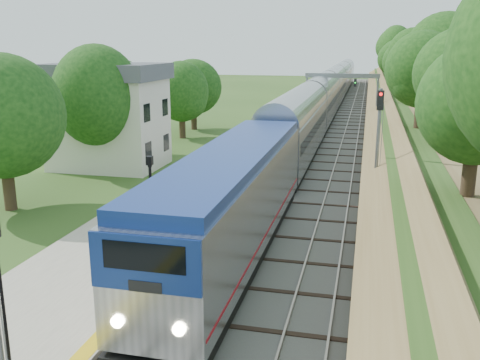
% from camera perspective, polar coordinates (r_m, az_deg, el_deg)
% --- Properties ---
extents(trackbed, '(9.50, 170.00, 0.28)m').
position_cam_1_polar(trackbed, '(68.50, 10.41, 6.20)').
color(trackbed, '#4C4944').
rests_on(trackbed, ground).
extents(platform, '(6.40, 68.00, 0.38)m').
position_cam_1_polar(platform, '(27.65, -10.27, -5.41)').
color(platform, gray).
rests_on(platform, ground).
extents(yellow_stripe, '(0.55, 68.00, 0.01)m').
position_cam_1_polar(yellow_stripe, '(26.61, -4.62, -5.57)').
color(yellow_stripe, gold).
rests_on(yellow_stripe, platform).
extents(embankment, '(10.64, 170.00, 11.70)m').
position_cam_1_polar(embankment, '(68.35, 17.54, 7.36)').
color(embankment, brown).
rests_on(embankment, ground).
extents(station_building, '(8.60, 6.60, 8.00)m').
position_cam_1_polar(station_building, '(42.85, -13.89, 6.74)').
color(station_building, silver).
rests_on(station_building, ground).
extents(signal_gantry, '(8.40, 0.38, 6.20)m').
position_cam_1_polar(signal_gantry, '(63.01, 10.77, 9.85)').
color(signal_gantry, slate).
rests_on(signal_gantry, ground).
extents(trees_behind_platform, '(7.82, 53.32, 7.21)m').
position_cam_1_polar(trees_behind_platform, '(33.33, -16.86, 5.27)').
color(trees_behind_platform, '#332316').
rests_on(trees_behind_platform, ground).
extents(train, '(3.21, 128.69, 4.73)m').
position_cam_1_polar(train, '(75.96, 9.31, 8.80)').
color(train, black).
rests_on(train, trackbed).
extents(lamppost_mid, '(0.45, 0.45, 4.58)m').
position_cam_1_polar(lamppost_mid, '(16.02, -23.96, -12.84)').
color(lamppost_mid, black).
rests_on(lamppost_mid, platform).
extents(lamppost_far, '(0.42, 0.42, 4.26)m').
position_cam_1_polar(lamppost_far, '(24.31, -9.41, -2.94)').
color(lamppost_far, black).
rests_on(lamppost_far, platform).
extents(signal_farside, '(0.38, 0.30, 6.88)m').
position_cam_1_polar(signal_farside, '(31.73, 14.52, 4.62)').
color(signal_farside, slate).
rests_on(signal_farside, ground).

